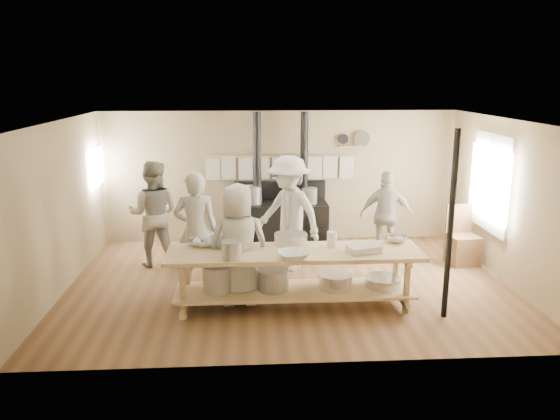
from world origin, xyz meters
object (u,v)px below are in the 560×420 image
at_px(cook_far_left, 196,231).
at_px(chair, 462,247).
at_px(prep_table, 294,273).
at_px(roasting_pan, 364,249).
at_px(cook_by_window, 289,214).
at_px(cook_left, 153,214).
at_px(stove, 281,219).
at_px(cook_right, 386,215).
at_px(cook_center, 239,245).

relative_size(cook_far_left, chair, 1.80).
distance_m(prep_table, roasting_pan, 1.05).
distance_m(prep_table, cook_by_window, 1.68).
bearing_deg(cook_left, roasting_pan, 150.75).
bearing_deg(prep_table, stove, 89.96).
height_order(cook_right, roasting_pan, cook_right).
bearing_deg(cook_far_left, cook_center, 135.37).
xyz_separation_m(stove, cook_center, (-0.78, -2.84, 0.37)).
xyz_separation_m(prep_table, chair, (3.16, 1.72, -0.21)).
relative_size(cook_by_window, roasting_pan, 4.50).
xyz_separation_m(cook_far_left, roasting_pan, (2.41, -0.93, -0.03)).
height_order(stove, chair, stove).
height_order(stove, roasting_pan, stove).
distance_m(cook_center, cook_by_window, 1.66).
bearing_deg(cook_left, cook_center, 133.35).
xyz_separation_m(stove, roasting_pan, (0.97, -3.13, 0.38)).
distance_m(cook_center, chair, 4.27).
bearing_deg(chair, roasting_pan, -145.77).
bearing_deg(cook_center, prep_table, 162.80).
bearing_deg(cook_far_left, roasting_pan, 158.08).
bearing_deg(roasting_pan, chair, 40.03).
bearing_deg(cook_by_window, cook_left, -145.37).
xyz_separation_m(cook_far_left, cook_center, (0.66, -0.63, -0.04)).
bearing_deg(stove, cook_by_window, -87.85).
height_order(cook_far_left, chair, cook_far_left).
bearing_deg(roasting_pan, cook_far_left, 158.88).
xyz_separation_m(cook_left, cook_center, (1.49, -1.79, -0.03)).
distance_m(stove, roasting_pan, 3.30).
height_order(stove, cook_by_window, stove).
height_order(stove, cook_far_left, stove).
bearing_deg(cook_far_left, chair, -169.66).
xyz_separation_m(stove, prep_table, (-0.00, -3.02, -0.00)).
height_order(prep_table, cook_left, cook_left).
bearing_deg(cook_left, cook_right, -174.89).
relative_size(cook_center, roasting_pan, 4.09).
height_order(cook_far_left, cook_by_window, cook_by_window).
relative_size(cook_center, cook_by_window, 0.91).
distance_m(cook_center, roasting_pan, 1.78).
bearing_deg(cook_right, prep_table, 57.95).
bearing_deg(cook_center, cook_far_left, -47.97).
relative_size(cook_right, roasting_pan, 3.69).
relative_size(cook_right, cook_by_window, 0.82).
bearing_deg(prep_table, chair, 28.58).
xyz_separation_m(cook_right, chair, (1.30, -0.37, -0.50)).
bearing_deg(cook_by_window, prep_table, -48.50).
distance_m(prep_table, cook_center, 0.88).
distance_m(stove, chair, 3.42).
bearing_deg(chair, cook_far_left, -174.66).
bearing_deg(cook_center, stove, -109.55).
height_order(cook_center, cook_by_window, cook_by_window).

